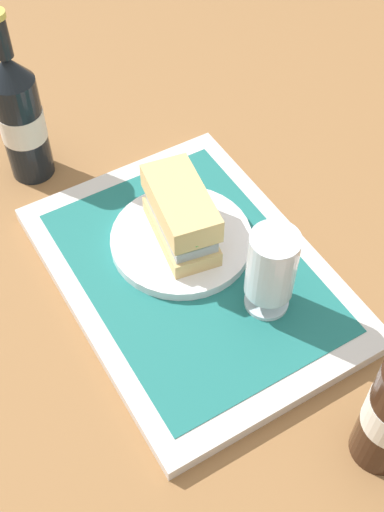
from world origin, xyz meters
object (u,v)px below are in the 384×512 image
Objects in this scene: second_bottle at (20,116)px; beer_glass at (271,269)px; plate at (181,240)px; sandwich at (182,217)px.

beer_glass is at bearing 21.43° from second_bottle.
beer_glass is (0.14, 0.04, 0.06)m from plate.
second_bottle is (-0.39, -0.15, 0.01)m from beer_glass.
sandwich is 0.52× the size of second_bottle.
second_bottle reaches higher than beer_glass.
plate is at bearing 180.00° from sandwich.
plate is 0.71× the size of second_bottle.
sandwich is 1.11× the size of beer_glass.
second_bottle reaches higher than sandwich.
sandwich is at bearing -162.23° from beer_glass.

